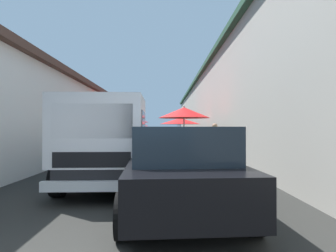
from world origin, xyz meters
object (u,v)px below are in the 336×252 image
object	(u,v)px
hatchback_car	(179,166)
parked_scooter	(101,148)
fruit_stall_near_left	(180,124)
fruit_stall_far_right	(178,125)
delivery_truck	(108,144)
fruit_stall_mid_lane	(129,124)
vendor_by_crates	(215,140)
fruit_stall_far_left	(185,120)
fruit_stall_near_right	(131,125)
plastic_stool	(218,172)

from	to	relation	value
hatchback_car	parked_scooter	distance (m)	8.72
parked_scooter	hatchback_car	bearing A→B (deg)	-157.03
fruit_stall_near_left	hatchback_car	xyz separation A→B (m)	(-11.23, 0.64, -0.91)
fruit_stall_far_right	delivery_truck	size ratio (longest dim) A/B	0.44
fruit_stall_mid_lane	hatchback_car	size ratio (longest dim) A/B	0.55
fruit_stall_near_left	fruit_stall_mid_lane	bearing A→B (deg)	105.81
parked_scooter	fruit_stall_far_right	bearing A→B (deg)	-29.86
hatchback_car	vendor_by_crates	xyz separation A→B (m)	(5.61, -1.73, 0.19)
delivery_truck	vendor_by_crates	bearing A→B (deg)	-38.44
fruit_stall_near_left	fruit_stall_far_left	xyz separation A→B (m)	(-4.22, 0.00, 0.15)
fruit_stall_mid_lane	hatchback_car	bearing A→B (deg)	-167.39
fruit_stall_near_right	fruit_stall_near_left	distance (m)	5.88
delivery_truck	vendor_by_crates	xyz separation A→B (m)	(4.19, -3.32, -0.11)
fruit_stall_mid_lane	parked_scooter	distance (m)	2.86
fruit_stall_near_right	fruit_stall_far_left	size ratio (longest dim) A/B	1.12
fruit_stall_far_left	hatchback_car	size ratio (longest dim) A/B	0.61
fruit_stall_near_left	delivery_truck	distance (m)	10.08
fruit_stall_near_left	plastic_stool	xyz separation A→B (m)	(-9.45, -0.44, -1.32)
fruit_stall_mid_lane	fruit_stall_near_left	bearing A→B (deg)	-74.19
delivery_truck	plastic_stool	size ratio (longest dim) A/B	11.39
fruit_stall_far_right	fruit_stall_near_right	bearing A→B (deg)	79.69
parked_scooter	plastic_stool	world-z (taller)	parked_scooter
fruit_stall_near_left	hatchback_car	size ratio (longest dim) A/B	0.62
delivery_truck	vendor_by_crates	size ratio (longest dim) A/B	3.08
vendor_by_crates	plastic_stool	bearing A→B (deg)	170.42
fruit_stall_far_right	delivery_truck	xyz separation A→B (m)	(-13.79, 2.32, -0.59)
fruit_stall_near_left	fruit_stall_far_left	size ratio (longest dim) A/B	1.02
fruit_stall_mid_lane	fruit_stall_far_left	size ratio (longest dim) A/B	0.90
fruit_stall_near_right	parked_scooter	bearing A→B (deg)	176.72
fruit_stall_far_left	delivery_truck	world-z (taller)	fruit_stall_far_left
fruit_stall_mid_lane	delivery_truck	bearing A→B (deg)	-175.35
parked_scooter	plastic_stool	xyz separation A→B (m)	(-6.24, -4.48, -0.12)
fruit_stall_mid_lane	fruit_stall_far_right	xyz separation A→B (m)	(4.82, -3.05, 0.00)
fruit_stall_far_right	plastic_stool	distance (m)	13.50
fruit_stall_far_left	hatchback_car	bearing A→B (deg)	174.77
delivery_truck	parked_scooter	xyz separation A→B (m)	(6.60, 1.81, -0.59)
fruit_stall_far_right	vendor_by_crates	bearing A→B (deg)	-174.04
fruit_stall_near_right	delivery_truck	world-z (taller)	fruit_stall_near_right
vendor_by_crates	parked_scooter	size ratio (longest dim) A/B	0.95
fruit_stall_mid_lane	plastic_stool	size ratio (longest dim) A/B	5.03
fruit_stall_mid_lane	fruit_stall_far_right	distance (m)	5.71
fruit_stall_mid_lane	fruit_stall_near_left	world-z (taller)	fruit_stall_mid_lane
fruit_stall_far_right	fruit_stall_near_left	bearing A→B (deg)	178.81
delivery_truck	vendor_by_crates	world-z (taller)	delivery_truck
fruit_stall_mid_lane	fruit_stall_near_right	size ratio (longest dim) A/B	0.80
vendor_by_crates	parked_scooter	distance (m)	5.69
hatchback_car	vendor_by_crates	bearing A→B (deg)	-17.12
fruit_stall_mid_lane	hatchback_car	xyz separation A→B (m)	(-10.39, -2.32, -0.89)
fruit_stall_far_left	plastic_stool	distance (m)	5.45
fruit_stall_mid_lane	fruit_stall_far_right	bearing A→B (deg)	-32.31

